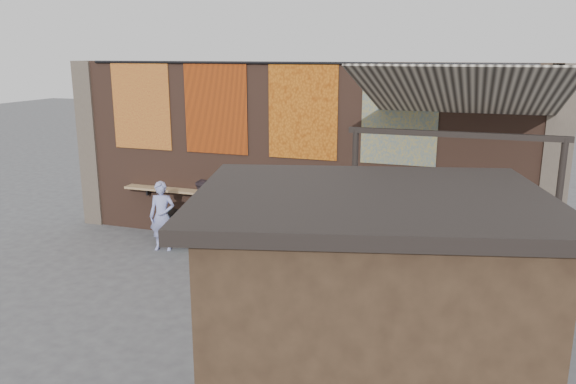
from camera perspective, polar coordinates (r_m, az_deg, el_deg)
The scene contains 33 objects.
ground at distance 10.38m, azimuth -4.42°, elevation -9.85°, with size 70.00×70.00×0.00m, color #474749.
brick_wall at distance 12.22m, azimuth 0.44°, elevation 3.67°, with size 10.00×0.40×4.00m, color brown.
pier_left at distance 14.70m, azimuth -19.21°, elevation 4.64°, with size 0.50×0.50×4.00m, color #4C4238.
pier_right at distance 11.68m, azimuth 25.40°, elevation 1.82°, with size 0.50×0.50×4.00m, color #4C4238.
eating_counter at distance 12.07m, azimuth -0.13°, elevation -0.84°, with size 8.00×0.32×0.05m, color #9E7A51.
shelf_box at distance 11.62m, azimuth 6.60°, elevation -0.77°, with size 0.62×0.29×0.24m, color white.
tapestry_redgold at distance 13.47m, azimuth -14.70°, elevation 8.47°, with size 1.50×0.02×2.00m, color maroon.
tapestry_sun at distance 12.53m, azimuth -7.35°, elevation 8.43°, with size 1.50×0.02×2.00m, color #ED520D.
tapestry_orange at distance 11.78m, azimuth 1.50°, elevation 8.19°, with size 1.50×0.02×2.00m, color orange.
tapestry_multi at distance 11.34m, azimuth 11.26°, elevation 7.71°, with size 1.50×0.02×2.00m, color #27548F.
hang_rail at distance 11.81m, azimuth 0.09°, elevation 12.97°, with size 0.06×0.06×9.50m, color black.
scooter_stool_0 at distance 13.10m, azimuth -11.73°, elevation -3.43°, with size 0.32×0.70×0.67m, color navy, non-canonical shape.
scooter_stool_1 at distance 12.80m, azimuth -9.64°, elevation -3.43°, with size 0.38×0.85×0.80m, color #0B4E23, non-canonical shape.
scooter_stool_2 at distance 12.60m, azimuth -7.23°, elevation -3.86°, with size 0.33×0.74×0.70m, color black, non-canonical shape.
scooter_stool_3 at distance 12.32m, azimuth -4.53°, elevation -3.85°, with size 0.40×0.89×0.85m, color #1A6A5E, non-canonical shape.
scooter_stool_4 at distance 12.07m, azimuth -2.46°, elevation -4.44°, with size 0.36×0.79×0.75m, color #AA130D, non-canonical shape.
scooter_stool_5 at distance 11.87m, azimuth 0.21°, elevation -4.73°, with size 0.36×0.80×0.76m, color navy, non-canonical shape.
scooter_stool_6 at distance 11.79m, azimuth 2.78°, elevation -4.94°, with size 0.35×0.77×0.73m, color #8A490C, non-canonical shape.
scooter_stool_7 at distance 11.67m, azimuth 5.35°, elevation -4.96°, with size 0.39×0.86×0.82m, color #105021, non-canonical shape.
diner_left at distance 12.41m, azimuth -12.66°, elevation -2.40°, with size 0.55×0.36×1.52m, color #949AD7.
diner_right at distance 12.57m, azimuth -8.46°, elevation -2.08°, with size 0.72×0.56×1.48m, color #31262B.
shopper_navy at distance 9.09m, azimuth 18.35°, elevation -8.47°, with size 0.97×0.40×1.65m, color black.
shopper_grey at distance 8.41m, azimuth 17.13°, elevation -10.65°, with size 0.99×0.57×1.54m, color #595A5E.
shopper_tan at distance 10.16m, azimuth 15.12°, elevation -6.30°, with size 0.73×0.48×1.50m, color #917F5C.
market_stall at distance 5.41m, azimuth 7.91°, elevation -16.45°, with size 2.68×2.01×2.91m, color black.
stall_roof at distance 4.83m, azimuth 8.50°, elevation -0.77°, with size 3.01×2.31×0.12m, color black.
stall_sign at distance 6.08m, azimuth 7.54°, elevation -6.14°, with size 1.20×0.04×0.50m, color gold.
stall_shelf at distance 6.51m, azimuth 7.24°, elevation -14.83°, with size 2.23×0.10×0.06m, color #473321.
awning_canvas at distance 9.62m, azimuth 17.25°, elevation 9.57°, with size 3.20×3.40×0.03m, color beige.
awning_ledger at distance 11.19m, azimuth 17.73°, elevation 12.12°, with size 3.30×0.08×0.12m, color #33261C.
awning_header at distance 8.17m, azimuth 16.60°, elevation 5.63°, with size 3.00×0.08×0.08m, color black.
awning_post_left at distance 8.69m, azimuth 6.63°, elevation -3.78°, with size 0.09×0.09×3.10m, color black.
awning_post_right at distance 8.58m, azimuth 25.28°, elevation -5.31°, with size 0.09×0.09×3.10m, color black.
Camera 1 is at (3.84, -8.69, 4.18)m, focal length 35.00 mm.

